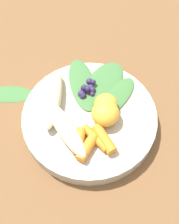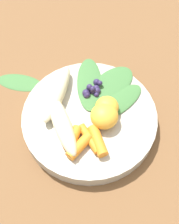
# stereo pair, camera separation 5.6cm
# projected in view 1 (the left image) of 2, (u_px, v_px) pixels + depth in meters

# --- Properties ---
(ground_plane) EXTENTS (2.40, 2.40, 0.00)m
(ground_plane) POSITION_uv_depth(u_px,v_px,m) (90.00, 122.00, 0.59)
(ground_plane) COLOR brown
(bowl) EXTENTS (0.26, 0.26, 0.03)m
(bowl) POSITION_uv_depth(u_px,v_px,m) (90.00, 119.00, 0.58)
(bowl) COLOR #B2AD9E
(bowl) RESTS_ON ground_plane
(banana_peeled_left) EXTENTS (0.08, 0.14, 0.03)m
(banana_peeled_left) POSITION_uv_depth(u_px,v_px,m) (65.00, 128.00, 0.54)
(banana_peeled_left) COLOR beige
(banana_peeled_left) RESTS_ON bowl
(banana_peeled_right) EXTENTS (0.07, 0.14, 0.03)m
(banana_peeled_right) POSITION_uv_depth(u_px,v_px,m) (53.00, 99.00, 0.57)
(banana_peeled_right) COLOR beige
(banana_peeled_right) RESTS_ON bowl
(orange_segment_near) EXTENTS (0.04, 0.04, 0.03)m
(orange_segment_near) POSITION_uv_depth(u_px,v_px,m) (106.00, 104.00, 0.56)
(orange_segment_near) COLOR #F4A833
(orange_segment_near) RESTS_ON bowl
(orange_segment_far) EXTENTS (0.05, 0.05, 0.04)m
(orange_segment_far) POSITION_uv_depth(u_px,v_px,m) (105.00, 114.00, 0.55)
(orange_segment_far) COLOR #F4A833
(orange_segment_far) RESTS_ON bowl
(carrot_front) EXTENTS (0.03, 0.05, 0.02)m
(carrot_front) POSITION_uv_depth(u_px,v_px,m) (79.00, 141.00, 0.53)
(carrot_front) COLOR orange
(carrot_front) RESTS_ON bowl
(carrot_mid_left) EXTENTS (0.05, 0.05, 0.02)m
(carrot_mid_left) POSITION_uv_depth(u_px,v_px,m) (87.00, 147.00, 0.52)
(carrot_mid_left) COLOR orange
(carrot_mid_left) RESTS_ON bowl
(carrot_mid_right) EXTENTS (0.04, 0.06, 0.01)m
(carrot_mid_right) POSITION_uv_depth(u_px,v_px,m) (97.00, 138.00, 0.54)
(carrot_mid_right) COLOR orange
(carrot_mid_right) RESTS_ON bowl
(carrot_rear) EXTENTS (0.04, 0.06, 0.02)m
(carrot_rear) POSITION_uv_depth(u_px,v_px,m) (104.00, 139.00, 0.53)
(carrot_rear) COLOR orange
(carrot_rear) RESTS_ON bowl
(blueberry_pile) EXTENTS (0.04, 0.04, 0.02)m
(blueberry_pile) POSITION_uv_depth(u_px,v_px,m) (87.00, 90.00, 0.59)
(blueberry_pile) COLOR #2D234C
(blueberry_pile) RESTS_ON bowl
(coconut_shred_patch) EXTENTS (0.04, 0.04, 0.00)m
(coconut_shred_patch) POSITION_uv_depth(u_px,v_px,m) (86.00, 82.00, 0.61)
(coconut_shred_patch) COLOR white
(coconut_shred_patch) RESTS_ON bowl
(kale_leaf_left) EXTENTS (0.12, 0.11, 0.01)m
(kale_leaf_left) POSITION_uv_depth(u_px,v_px,m) (115.00, 97.00, 0.59)
(kale_leaf_left) COLOR #3D7038
(kale_leaf_left) RESTS_ON bowl
(kale_leaf_right) EXTENTS (0.12, 0.12, 0.01)m
(kale_leaf_right) POSITION_uv_depth(u_px,v_px,m) (104.00, 81.00, 0.61)
(kale_leaf_right) COLOR #3D7038
(kale_leaf_right) RESTS_ON bowl
(kale_leaf_rear) EXTENTS (0.05, 0.13, 0.01)m
(kale_leaf_rear) POSITION_uv_depth(u_px,v_px,m) (85.00, 84.00, 0.60)
(kale_leaf_rear) COLOR #3D7038
(kale_leaf_rear) RESTS_ON bowl
(kale_leaf_stray) EXTENTS (0.11, 0.06, 0.01)m
(kale_leaf_stray) POSITION_uv_depth(u_px,v_px,m) (10.00, 94.00, 0.63)
(kale_leaf_stray) COLOR #3D7038
(kale_leaf_stray) RESTS_ON ground_plane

